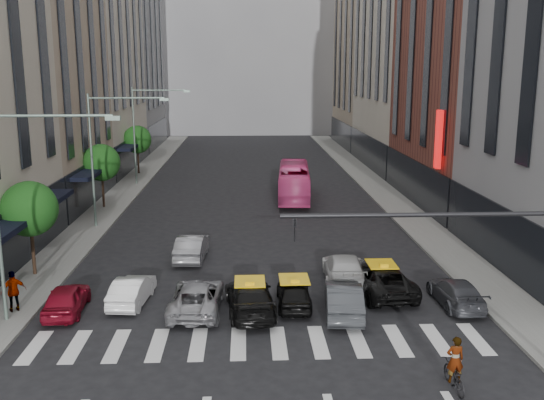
{
  "coord_description": "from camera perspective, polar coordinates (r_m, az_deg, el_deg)",
  "views": [
    {
      "loc": [
        -0.65,
        -20.89,
        10.64
      ],
      "look_at": [
        0.71,
        10.03,
        4.0
      ],
      "focal_mm": 40.0,
      "sensor_mm": 36.0,
      "label": 1
    }
  ],
  "objects": [
    {
      "name": "car_white_front",
      "position": [
        29.16,
        -13.04,
        -8.26
      ],
      "size": [
        1.75,
        4.03,
        1.29
      ],
      "primitive_type": "imported",
      "rotation": [
        0.0,
        0.0,
        3.04
      ],
      "color": "white",
      "rests_on": "ground"
    },
    {
      "name": "taxi_left",
      "position": [
        27.38,
        -2.09,
        -9.14
      ],
      "size": [
        2.48,
        5.15,
        1.45
      ],
      "primitive_type": "imported",
      "rotation": [
        0.0,
        0.0,
        3.23
      ],
      "color": "black",
      "rests_on": "ground"
    },
    {
      "name": "tree_near",
      "position": [
        33.58,
        -21.86,
        -0.79
      ],
      "size": [
        2.88,
        2.88,
        4.95
      ],
      "color": "black",
      "rests_on": "sidewalk_left"
    },
    {
      "name": "liberty_sign",
      "position": [
        43.23,
        15.41,
        5.51
      ],
      "size": [
        0.3,
        0.7,
        4.0
      ],
      "color": "red",
      "rests_on": "ground"
    },
    {
      "name": "ground",
      "position": [
        23.45,
        -0.69,
        -14.87
      ],
      "size": [
        160.0,
        160.0,
        0.0
      ],
      "primitive_type": "plane",
      "color": "black",
      "rests_on": "ground"
    },
    {
      "name": "car_red",
      "position": [
        28.87,
        -18.77,
        -8.78
      ],
      "size": [
        1.76,
        3.97,
        1.33
      ],
      "primitive_type": "imported",
      "rotation": [
        0.0,
        0.0,
        3.19
      ],
      "color": "maroon",
      "rests_on": "ground"
    },
    {
      "name": "streetlamp_far",
      "position": [
        57.85,
        -11.95,
        7.15
      ],
      "size": [
        5.38,
        0.25,
        9.0
      ],
      "color": "gray",
      "rests_on": "sidewalk_left"
    },
    {
      "name": "car_row2_right",
      "position": [
        31.25,
        6.8,
        -6.45
      ],
      "size": [
        2.45,
        5.24,
        1.48
      ],
      "primitive_type": "imported",
      "rotation": [
        0.0,
        0.0,
        3.07
      ],
      "color": "silver",
      "rests_on": "ground"
    },
    {
      "name": "car_row2_left",
      "position": [
        35.13,
        -7.56,
        -4.39
      ],
      "size": [
        1.8,
        4.49,
        1.45
      ],
      "primitive_type": "imported",
      "rotation": [
        0.0,
        0.0,
        3.08
      ],
      "color": "gray",
      "rests_on": "ground"
    },
    {
      "name": "car_grey_mid",
      "position": [
        27.35,
        6.75,
        -9.2
      ],
      "size": [
        1.99,
        4.61,
        1.47
      ],
      "primitive_type": "imported",
      "rotation": [
        0.0,
        0.0,
        3.04
      ],
      "color": "#36383C",
      "rests_on": "ground"
    },
    {
      "name": "sidewalk_right",
      "position": [
        53.37,
        10.69,
        0.48
      ],
      "size": [
        3.0,
        96.0,
        0.15
      ],
      "primitive_type": "cube",
      "color": "slate",
      "rests_on": "ground"
    },
    {
      "name": "building_right_d",
      "position": [
        87.75,
        9.37,
        14.15
      ],
      "size": [
        8.0,
        18.0,
        28.0
      ],
      "primitive_type": "cube",
      "color": "tan",
      "rests_on": "ground"
    },
    {
      "name": "building_right_b",
      "position": [
        51.09,
        18.26,
        14.17
      ],
      "size": [
        8.0,
        18.0,
        26.0
      ],
      "primitive_type": "cube",
      "color": "brown",
      "rests_on": "ground"
    },
    {
      "name": "taxi_right",
      "position": [
        30.12,
        10.22,
        -7.3
      ],
      "size": [
        2.9,
        5.45,
        1.46
      ],
      "primitive_type": "imported",
      "rotation": [
        0.0,
        0.0,
        3.23
      ],
      "color": "black",
      "rests_on": "ground"
    },
    {
      "name": "rider",
      "position": [
        21.72,
        16.96,
        -12.5
      ],
      "size": [
        0.62,
        0.42,
        1.66
      ],
      "primitive_type": "imported",
      "rotation": [
        0.0,
        0.0,
        3.18
      ],
      "color": "gray",
      "rests_on": "motorcycle"
    },
    {
      "name": "building_left_b",
      "position": [
        51.57,
        -21.57,
        12.8
      ],
      "size": [
        8.0,
        16.0,
        24.0
      ],
      "primitive_type": "cube",
      "color": "tan",
      "rests_on": "ground"
    },
    {
      "name": "streetlamp_near",
      "position": [
        27.02,
        -22.83,
        1.06
      ],
      "size": [
        5.38,
        0.25,
        9.0
      ],
      "color": "gray",
      "rests_on": "sidewalk_left"
    },
    {
      "name": "bus",
      "position": [
        50.95,
        2.08,
        1.72
      ],
      "size": [
        3.23,
        10.64,
        2.92
      ],
      "primitive_type": "imported",
      "rotation": [
        0.0,
        0.0,
        3.07
      ],
      "color": "#E14287",
      "rests_on": "ground"
    },
    {
      "name": "motorcycle",
      "position": [
        22.29,
        16.75,
        -15.56
      ],
      "size": [
        0.7,
        1.85,
        0.96
      ],
      "primitive_type": "imported",
      "rotation": [
        0.0,
        0.0,
        3.18
      ],
      "color": "black",
      "rests_on": "ground"
    },
    {
      "name": "tree_far",
      "position": [
        64.25,
        -12.56,
        5.58
      ],
      "size": [
        2.88,
        2.88,
        4.95
      ],
      "color": "black",
      "rests_on": "sidewalk_left"
    },
    {
      "name": "taxi_center",
      "position": [
        28.08,
        2.09,
        -8.74
      ],
      "size": [
        1.62,
        3.84,
        1.3
      ],
      "primitive_type": "imported",
      "rotation": [
        0.0,
        0.0,
        3.12
      ],
      "color": "black",
      "rests_on": "ground"
    },
    {
      "name": "pedestrian_far",
      "position": [
        29.39,
        -23.15,
        -7.89
      ],
      "size": [
        1.17,
        0.94,
        1.85
      ],
      "primitive_type": "imported",
      "rotation": [
        0.0,
        0.0,
        3.67
      ],
      "color": "gray",
      "rests_on": "sidewalk_left"
    },
    {
      "name": "traffic_signal",
      "position": [
        22.43,
        19.48,
        -4.56
      ],
      "size": [
        10.1,
        0.2,
        6.0
      ],
      "color": "black",
      "rests_on": "ground"
    },
    {
      "name": "sidewalk_left",
      "position": [
        53.1,
        -14.26,
        0.25
      ],
      "size": [
        3.0,
        96.0,
        0.15
      ],
      "primitive_type": "cube",
      "color": "slate",
      "rests_on": "ground"
    },
    {
      "name": "building_left_d",
      "position": [
        87.54,
        -13.74,
        14.63
      ],
      "size": [
        8.0,
        18.0,
        30.0
      ],
      "primitive_type": "cube",
      "color": "gray",
      "rests_on": "ground"
    },
    {
      "name": "tree_mid",
      "position": [
        48.7,
        -15.76,
        3.4
      ],
      "size": [
        2.88,
        2.88,
        4.95
      ],
      "color": "black",
      "rests_on": "sidewalk_left"
    },
    {
      "name": "car_silver",
      "position": [
        27.73,
        -7.1,
        -9.04
      ],
      "size": [
        2.43,
        4.96,
        1.35
      ],
      "primitive_type": "imported",
      "rotation": [
        0.0,
        0.0,
        3.1
      ],
      "color": "#95959A",
      "rests_on": "ground"
    },
    {
      "name": "car_grey_curb",
      "position": [
        29.48,
        16.93,
        -8.31
      ],
      "size": [
        1.81,
        4.3,
        1.24
      ],
      "primitive_type": "imported",
      "rotation": [
        0.0,
        0.0,
        3.16
      ],
      "color": "#3D3F45",
      "rests_on": "ground"
    },
    {
      "name": "streetlamp_mid",
      "position": [
        42.22,
        -15.43,
        5.23
      ],
      "size": [
        5.38,
        0.25,
        9.0
      ],
      "color": "gray",
      "rests_on": "sidewalk_left"
    },
    {
      "name": "building_far",
      "position": [
        106.15,
        -2.25,
        16.07
      ],
      "size": [
        30.0,
        10.0,
        36.0
      ],
      "primitive_type": "cube",
      "color": "gray",
      "rests_on": "ground"
    }
  ]
}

